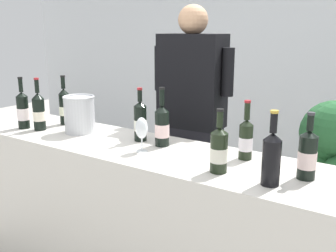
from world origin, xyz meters
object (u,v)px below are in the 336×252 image
Objects in this scene: wine_bottle_0 at (307,155)px; wine_glass at (142,129)px; wine_bottle_8 at (23,110)px; person_server at (191,136)px; wine_bottle_4 at (246,139)px; ice_bucket at (79,114)px; wine_bottle_2 at (140,121)px; wine_bottle_3 at (39,111)px; wine_bottle_7 at (64,106)px; potted_shrub at (332,163)px; wine_bottle_1 at (162,126)px; wine_bottle_5 at (271,157)px; wine_bottle_6 at (219,150)px.

wine_bottle_0 is 1.59× the size of wine_glass.
person_server is (0.91, 0.71, -0.20)m from wine_bottle_8.
ice_bucket is at bearing -174.99° from wine_bottle_4.
wine_bottle_3 reaches higher than wine_bottle_2.
wine_bottle_7 is at bearing 166.44° from wine_glass.
wine_bottle_7 reaches higher than wine_bottle_0.
person_server is 0.98m from potted_shrub.
potted_shrub is at bearing 25.41° from person_server.
wine_bottle_1 is 0.30× the size of potted_shrub.
person_server is at bearing 148.28° from wine_bottle_0.
wine_bottle_8 reaches higher than wine_bottle_5.
wine_bottle_7 is 0.31× the size of potted_shrub.
person_server is at bearing 97.27° from wine_glass.
wine_bottle_1 is 0.98× the size of wine_bottle_3.
wine_bottle_7 is (-0.70, 0.03, 0.01)m from wine_bottle_2.
potted_shrub is at bearing 50.86° from wine_bottle_1.
wine_bottle_4 reaches higher than wine_glass.
wine_bottle_2 is 0.29× the size of potted_shrub.
wine_bottle_3 is 1.06m from person_server.
person_server is at bearing -154.59° from potted_shrub.
wine_bottle_8 is (-1.85, -0.13, 0.01)m from wine_bottle_0.
potted_shrub is (1.66, 1.10, -0.36)m from wine_bottle_3.
wine_bottle_8 is at bearing 178.93° from wine_bottle_5.
wine_bottle_1 is at bearing 10.14° from wine_bottle_3.
wine_bottle_4 is at bearing -106.79° from potted_shrub.
person_server reaches higher than wine_bottle_7.
wine_bottle_5 is (-0.11, -0.16, 0.02)m from wine_bottle_0.
wine_bottle_6 is 0.88× the size of wine_bottle_8.
potted_shrub is at bearing 75.41° from wine_bottle_6.
wine_bottle_7 is (0.02, 0.21, 0.00)m from wine_bottle_3.
wine_bottle_4 is 1.12m from ice_bucket.
wine_bottle_5 is 1.08× the size of wine_bottle_6.
potted_shrub is (1.78, 1.13, -0.36)m from wine_bottle_8.
wine_bottle_7 is at bearing 177.28° from wine_bottle_2.
wine_glass is at bearing 175.12° from wine_bottle_5.
wine_bottle_1 reaches higher than potted_shrub.
wine_bottle_7 is at bearing 176.42° from wine_bottle_0.
wine_bottle_1 is 0.16m from wine_glass.
wine_glass is 1.40m from potted_shrub.
wine_bottle_2 is 0.67m from wine_bottle_4.
wine_bottle_4 is at bearing 83.56° from wine_bottle_6.
wine_bottle_0 is at bearing 55.86° from wine_bottle_5.
wine_bottle_2 is 1.06× the size of wine_bottle_6.
wine_bottle_5 is 0.26m from wine_bottle_6.
wine_bottle_0 is at bearing -4.09° from wine_bottle_1.
wine_bottle_3 is 1.81× the size of wine_glass.
wine_bottle_1 is 0.20× the size of person_server.
wine_bottle_7 reaches higher than wine_bottle_2.
wine_bottle_2 is (-1.00, 0.07, 0.01)m from wine_bottle_0.
wine_bottle_2 is at bearing 161.00° from wine_bottle_6.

